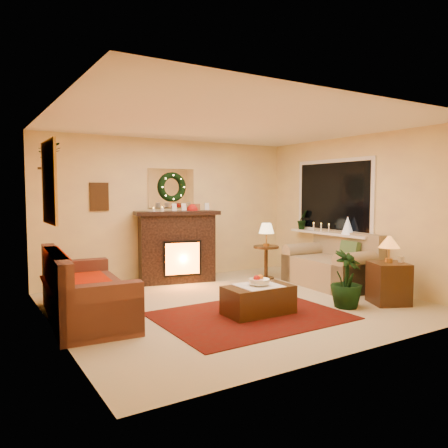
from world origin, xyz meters
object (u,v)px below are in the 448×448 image
fireplace (177,252)px  coffee_table (258,299)px  end_table_square (389,285)px  side_table_round (266,262)px  loveseat (330,262)px  sofa (87,286)px

fireplace → coffee_table: (0.03, -2.46, -0.34)m
fireplace → end_table_square: (1.98, -3.00, -0.28)m
end_table_square → coffee_table: 2.03m
side_table_round → coffee_table: 2.40m
end_table_square → side_table_round: bearing=100.2°
side_table_round → end_table_square: 2.43m
loveseat → end_table_square: bearing=-93.2°
sofa → side_table_round: 3.62m
sofa → fireplace: size_ratio=1.55×
side_table_round → end_table_square: (0.43, -2.40, -0.05)m
fireplace → side_table_round: fireplace is taller
side_table_round → sofa: bearing=-166.4°
loveseat → end_table_square: 1.34m
side_table_round → coffee_table: size_ratio=0.68×
fireplace → sofa: bearing=-131.5°
fireplace → side_table_round: size_ratio=2.14×
loveseat → side_table_round: bearing=121.7°
loveseat → coffee_table: 2.25m
sofa → end_table_square: size_ratio=3.42×
side_table_round → coffee_table: side_table_round is taller
loveseat → coffee_table: loveseat is taller
coffee_table → loveseat: bearing=21.2°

